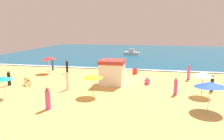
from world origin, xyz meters
The scene contains 22 objects.
ground_plane centered at (0.00, 0.00, 0.00)m, with size 60.00×60.00×0.00m, color #EDBC60.
ocean_water centered at (0.00, 28.00, 0.05)m, with size 60.00×44.00×0.10m, color #0F567A.
wave_breaker_foam centered at (0.00, 6.30, 0.10)m, with size 57.00×0.70×0.01m, color white.
lifeguard_cabana centered at (-0.58, -1.94, 1.35)m, with size 2.61×2.54×2.65m.
beach_umbrella_0 centered at (-8.84, -8.32, 1.77)m, with size 1.69×1.69×1.94m.
beach_umbrella_1 centered at (8.11, -4.11, 1.94)m, with size 2.00×2.03×2.24m.
beach_umbrella_2 centered at (-10.06, 1.92, 2.03)m, with size 2.70×2.69×2.30m.
beach_umbrella_3 centered at (-1.46, -6.23, 1.79)m, with size 2.33×2.33×1.97m.
beach_umbrella_4 centered at (7.86, -7.65, 1.95)m, with size 3.12×3.12×2.20m.
parked_bicycle centered at (-9.34, -4.24, 0.38)m, with size 1.50×1.13×0.76m.
beachgoer_0 centered at (-3.84, -9.97, 0.79)m, with size 0.45×0.45×1.70m.
beachgoer_1 centered at (-4.49, -4.90, 0.83)m, with size 0.41×0.41×1.73m.
beachgoer_2 centered at (5.79, -4.37, 0.75)m, with size 0.45×0.45×1.59m.
beachgoer_3 centered at (1.33, 3.57, 0.40)m, with size 0.62×0.62×0.95m.
beachgoer_4 centered at (-10.47, 3.73, 0.88)m, with size 0.38×0.38×1.82m.
beachgoer_5 centered at (-7.60, 2.22, 0.89)m, with size 0.42×0.42×1.85m.
beachgoer_6 centered at (3.13, -1.28, 0.31)m, with size 0.58×0.58×0.77m.
beachgoer_7 centered at (7.76, 1.68, 0.84)m, with size 0.45×0.45×1.76m.
beachgoer_8 centered at (-11.17, -4.65, 0.73)m, with size 0.48×0.48×1.58m.
beachgoer_9 centered at (9.29, -2.65, 0.77)m, with size 0.37×0.37×1.62m.
beach_towel_1 centered at (-13.31, -3.53, 0.01)m, with size 1.10×0.79×0.01m.
small_boat_0 centered at (-1.35, 23.31, 0.53)m, with size 3.59×1.54×1.30m.
Camera 1 is at (3.85, -23.60, 5.97)m, focal length 33.77 mm.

